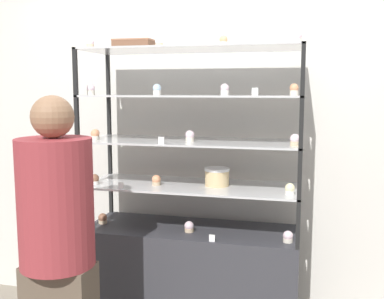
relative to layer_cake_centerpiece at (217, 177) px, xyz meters
The scene contains 32 objects.
back_wall 0.46m from the layer_cake_centerpiece, 113.11° to the left, with size 8.00×0.05×2.60m.
display_base 0.74m from the layer_cake_centerpiece, behind, with size 1.39×0.51×0.75m.
display_riser_lower 0.18m from the layer_cake_centerpiece, behind, with size 1.39×0.51×0.29m.
display_riser_middle 0.27m from the layer_cake_centerpiece, behind, with size 1.39×0.51×0.29m.
display_riser_upper 0.53m from the layer_cake_centerpiece, behind, with size 1.39×0.51×0.29m.
display_riser_top 0.82m from the layer_cake_centerpiece, behind, with size 1.39×0.51×0.29m.
layer_cake_centerpiece is the anchor object (origin of this frame).
sheet_cake_frosted 1.03m from the layer_cake_centerpiece, behind, with size 0.26×0.16×0.07m.
cupcake_0 0.85m from the layer_cake_centerpiece, behind, with size 0.06×0.06×0.07m.
cupcake_1 0.37m from the layer_cake_centerpiece, 149.60° to the right, with size 0.06×0.06×0.07m.
cupcake_2 0.58m from the layer_cake_centerpiece, 17.35° to the right, with size 0.06×0.06×0.07m.
price_tag_0 0.41m from the layer_cake_centerpiece, 85.59° to the right, with size 0.04×0.00×0.04m.
cupcake_3 0.80m from the layer_cake_centerpiece, 169.19° to the right, with size 0.06×0.06×0.07m.
cupcake_4 0.40m from the layer_cake_centerpiece, 168.44° to the right, with size 0.06×0.06×0.07m.
cupcake_5 0.49m from the layer_cake_centerpiece, 16.31° to the right, with size 0.06×0.06×0.07m.
price_tag_1 0.62m from the layer_cake_centerpiece, 156.15° to the right, with size 0.04×0.00×0.04m.
cupcake_6 0.84m from the layer_cake_centerpiece, behind, with size 0.06×0.06×0.07m.
cupcake_7 0.32m from the layer_cake_centerpiece, 156.07° to the right, with size 0.06×0.06×0.07m.
cupcake_8 0.57m from the layer_cake_centerpiece, 16.70° to the right, with size 0.06×0.06×0.07m.
price_tag_2 0.46m from the layer_cake_centerpiece, 139.94° to the right, with size 0.04×0.00×0.04m.
cupcake_9 0.99m from the layer_cake_centerpiece, behind, with size 0.05×0.05×0.07m.
cupcake_10 0.68m from the layer_cake_centerpiece, 170.00° to the right, with size 0.05×0.05×0.07m.
cupcake_11 0.57m from the layer_cake_centerpiece, 56.31° to the right, with size 0.05×0.05×0.07m.
cupcake_12 0.74m from the layer_cake_centerpiece, ahead, with size 0.05×0.05×0.07m.
price_tag_3 0.66m from the layer_cake_centerpiece, 43.63° to the right, with size 0.04×0.00×0.04m.
cupcake_13 1.18m from the layer_cake_centerpiece, behind, with size 0.05×0.05×0.07m.
cupcake_14 0.93m from the layer_cake_centerpiece, 168.98° to the right, with size 0.05×0.05×0.07m.
cupcake_15 0.85m from the layer_cake_centerpiece, 53.71° to the right, with size 0.05×0.05×0.07m.
cupcake_16 0.99m from the layer_cake_centerpiece, 15.01° to the right, with size 0.05×0.05×0.07m.
price_tag_4 0.90m from the layer_cake_centerpiece, 128.35° to the right, with size 0.04×0.00×0.04m.
donut_glazed 0.84m from the layer_cake_centerpiece, 20.65° to the left, with size 0.13×0.13×0.03m.
customer_figure 1.08m from the layer_cake_centerpiece, 129.81° to the right, with size 0.38×0.38×1.63m.
Camera 1 is at (0.69, -2.79, 1.66)m, focal length 42.00 mm.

